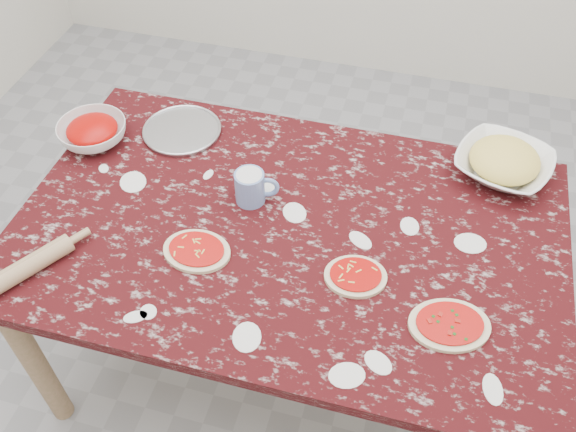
# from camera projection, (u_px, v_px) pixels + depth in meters

# --- Properties ---
(ground) EXTENTS (4.00, 4.00, 0.00)m
(ground) POSITION_uv_depth(u_px,v_px,m) (288.00, 357.00, 2.34)
(ground) COLOR gray
(worktable) EXTENTS (1.60, 1.00, 0.75)m
(worktable) POSITION_uv_depth(u_px,v_px,m) (288.00, 246.00, 1.85)
(worktable) COLOR #33090C
(worktable) RESTS_ON ground
(pizza_tray) EXTENTS (0.34, 0.34, 0.01)m
(pizza_tray) POSITION_uv_depth(u_px,v_px,m) (182.00, 131.00, 2.08)
(pizza_tray) COLOR #B2B2B7
(pizza_tray) RESTS_ON worktable
(sauce_bowl) EXTENTS (0.23, 0.23, 0.07)m
(sauce_bowl) POSITION_uv_depth(u_px,v_px,m) (93.00, 133.00, 2.02)
(sauce_bowl) COLOR white
(sauce_bowl) RESTS_ON worktable
(cheese_bowl) EXTENTS (0.37, 0.37, 0.07)m
(cheese_bowl) POSITION_uv_depth(u_px,v_px,m) (503.00, 165.00, 1.92)
(cheese_bowl) COLOR white
(cheese_bowl) RESTS_ON worktable
(flour_mug) EXTENTS (0.13, 0.09, 0.11)m
(flour_mug) POSITION_uv_depth(u_px,v_px,m) (251.00, 187.00, 1.82)
(flour_mug) COLOR #6D88C3
(flour_mug) RESTS_ON worktable
(pizza_left) EXTENTS (0.20, 0.16, 0.02)m
(pizza_left) POSITION_uv_depth(u_px,v_px,m) (197.00, 251.00, 1.72)
(pizza_left) COLOR beige
(pizza_left) RESTS_ON worktable
(pizza_mid) EXTENTS (0.20, 0.17, 0.02)m
(pizza_mid) POSITION_uv_depth(u_px,v_px,m) (356.00, 276.00, 1.66)
(pizza_mid) COLOR beige
(pizza_mid) RESTS_ON worktable
(pizza_right) EXTENTS (0.24, 0.21, 0.02)m
(pizza_right) POSITION_uv_depth(u_px,v_px,m) (449.00, 325.00, 1.55)
(pizza_right) COLOR beige
(pizza_right) RESTS_ON worktable
(rolling_pin) EXTENTS (0.18, 0.26, 0.05)m
(rolling_pin) POSITION_uv_depth(u_px,v_px,m) (26.00, 268.00, 1.65)
(rolling_pin) COLOR tan
(rolling_pin) RESTS_ON worktable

